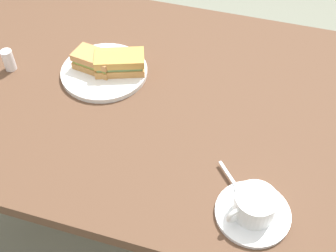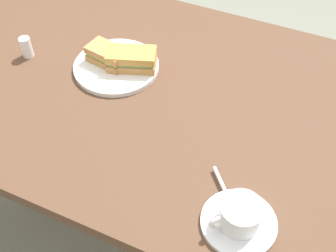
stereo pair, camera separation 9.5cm
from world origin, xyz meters
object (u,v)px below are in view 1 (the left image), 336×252
at_px(dining_table, 126,118).
at_px(sandwich_front, 95,61).
at_px(spoon, 234,183).
at_px(salt_shaker, 9,60).
at_px(coffee_saucer, 253,213).
at_px(coffee_cup, 254,205).
at_px(sandwich_plate, 104,72).
at_px(sandwich_back, 120,63).

bearing_deg(dining_table, sandwich_front, 158.38).
relative_size(spoon, salt_shaker, 1.30).
xyz_separation_m(dining_table, spoon, (0.36, -0.24, 0.14)).
height_order(dining_table, salt_shaker, salt_shaker).
relative_size(dining_table, coffee_saucer, 8.04).
xyz_separation_m(dining_table, coffee_cup, (0.41, -0.30, 0.17)).
height_order(dining_table, coffee_cup, coffee_cup).
bearing_deg(sandwich_plate, coffee_saucer, -34.83).
height_order(sandwich_front, salt_shaker, same).
distance_m(sandwich_plate, sandwich_front, 0.04).
xyz_separation_m(sandwich_plate, spoon, (0.43, -0.27, 0.01)).
xyz_separation_m(sandwich_plate, coffee_saucer, (0.48, -0.33, -0.00)).
xyz_separation_m(sandwich_front, sandwich_back, (0.07, 0.01, 0.00)).
relative_size(coffee_cup, salt_shaker, 1.57).
relative_size(sandwich_back, spoon, 1.86).
xyz_separation_m(sandwich_front, coffee_saucer, (0.50, -0.33, -0.03)).
height_order(sandwich_front, sandwich_back, sandwich_back).
relative_size(sandwich_back, coffee_cup, 1.55).
bearing_deg(coffee_saucer, coffee_cup, -133.90).
bearing_deg(sandwich_front, sandwich_plate, -3.99).
distance_m(dining_table, coffee_saucer, 0.52).
distance_m(sandwich_plate, sandwich_back, 0.06).
bearing_deg(salt_shaker, sandwich_front, 14.06).
relative_size(sandwich_plate, coffee_cup, 2.47).
xyz_separation_m(sandwich_plate, salt_shaker, (-0.26, -0.06, 0.02)).
height_order(coffee_cup, salt_shaker, coffee_cup).
distance_m(coffee_saucer, coffee_cup, 0.04).
height_order(coffee_saucer, spoon, spoon).
relative_size(sandwich_plate, sandwich_front, 1.96).
relative_size(sandwich_plate, spoon, 2.97).
height_order(sandwich_front, spoon, sandwich_front).
bearing_deg(sandwich_plate, sandwich_back, 15.67).
bearing_deg(sandwich_plate, spoon, -32.63).
height_order(sandwich_front, coffee_cup, coffee_cup).
distance_m(sandwich_front, coffee_saucer, 0.61).
bearing_deg(sandwich_front, salt_shaker, -165.94).
distance_m(dining_table, coffee_cup, 0.53).
bearing_deg(dining_table, salt_shaker, -176.09).
distance_m(sandwich_plate, coffee_cup, 0.58).
bearing_deg(coffee_cup, dining_table, 143.94).
bearing_deg(dining_table, sandwich_back, 115.02).
height_order(sandwich_plate, sandwich_front, sandwich_front).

